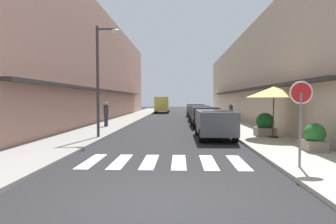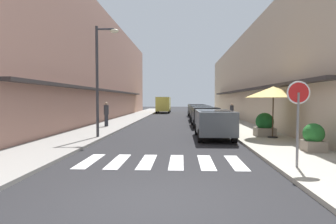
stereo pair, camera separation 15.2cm
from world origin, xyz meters
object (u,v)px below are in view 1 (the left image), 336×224
(round_street_sign, at_px, (301,101))
(planter_midblock, at_px, (265,125))
(street_lamp, at_px, (101,70))
(parked_car_far, at_px, (199,111))
(parked_car_distant, at_px, (195,109))
(planter_corner, at_px, (315,137))
(parked_car_mid, at_px, (204,114))
(cafe_umbrella, at_px, (274,92))
(pedestrian_walking_near, at_px, (106,113))
(pedestrian_walking_far, at_px, (231,111))
(delivery_van, at_px, (162,103))
(parked_car_near, at_px, (215,121))

(round_street_sign, xyz_separation_m, planter_midblock, (1.05, 6.76, -1.28))
(street_lamp, bearing_deg, parked_car_far, 64.89)
(parked_car_distant, xyz_separation_m, planter_corner, (3.18, -22.34, -0.29))
(parked_car_mid, relative_size, cafe_umbrella, 1.49)
(pedestrian_walking_near, distance_m, pedestrian_walking_far, 12.13)
(round_street_sign, relative_size, street_lamp, 0.44)
(delivery_van, height_order, planter_corner, delivery_van)
(pedestrian_walking_far, bearing_deg, delivery_van, 110.56)
(parked_car_far, height_order, planter_midblock, parked_car_far)
(parked_car_far, height_order, pedestrian_walking_far, pedestrian_walking_far)
(parked_car_far, height_order, delivery_van, delivery_van)
(parked_car_far, height_order, street_lamp, street_lamp)
(delivery_van, distance_m, pedestrian_walking_near, 22.50)
(planter_midblock, bearing_deg, parked_car_far, 102.96)
(delivery_van, bearing_deg, planter_corner, -76.40)
(round_street_sign, bearing_deg, delivery_van, 100.09)
(delivery_van, distance_m, round_street_sign, 34.45)
(parked_car_far, distance_m, parked_car_distant, 6.53)
(planter_corner, xyz_separation_m, planter_midblock, (-0.53, 4.29, 0.06))
(delivery_van, relative_size, planter_corner, 5.23)
(parked_car_far, distance_m, delivery_van, 16.26)
(street_lamp, relative_size, planter_midblock, 4.59)
(delivery_van, relative_size, cafe_umbrella, 1.99)
(cafe_umbrella, bearing_deg, planter_midblock, 109.83)
(cafe_umbrella, bearing_deg, parked_car_mid, 113.78)
(street_lamp, relative_size, cafe_umbrella, 2.05)
(parked_car_distant, height_order, cafe_umbrella, cafe_umbrella)
(parked_car_mid, bearing_deg, street_lamp, -130.84)
(planter_midblock, relative_size, pedestrian_walking_near, 0.70)
(round_street_sign, bearing_deg, parked_car_mid, 97.21)
(parked_car_distant, xyz_separation_m, street_lamp, (-5.75, -18.80, 2.59))
(parked_car_mid, distance_m, parked_car_far, 5.61)
(delivery_van, bearing_deg, street_lamp, -92.70)
(parked_car_near, distance_m, pedestrian_walking_far, 12.33)
(round_street_sign, height_order, planter_midblock, round_street_sign)
(pedestrian_walking_near, bearing_deg, parked_car_far, 61.71)
(cafe_umbrella, relative_size, pedestrian_walking_far, 1.77)
(parked_car_far, distance_m, planter_corner, 16.13)
(parked_car_near, bearing_deg, parked_car_far, 90.00)
(parked_car_distant, relative_size, pedestrian_walking_far, 2.73)
(planter_midblock, bearing_deg, cafe_umbrella, -70.17)
(delivery_van, xyz_separation_m, round_street_sign, (6.03, -33.91, 0.57))
(parked_car_far, distance_m, round_street_sign, 18.38)
(parked_car_distant, height_order, planter_midblock, parked_car_distant)
(round_street_sign, height_order, cafe_umbrella, cafe_umbrella)
(parked_car_mid, distance_m, pedestrian_walking_near, 7.09)
(parked_car_mid, xyz_separation_m, street_lamp, (-5.75, -6.65, 2.59))
(parked_car_distant, distance_m, planter_midblock, 18.24)
(parked_car_distant, height_order, round_street_sign, round_street_sign)
(street_lamp, distance_m, pedestrian_walking_far, 15.41)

